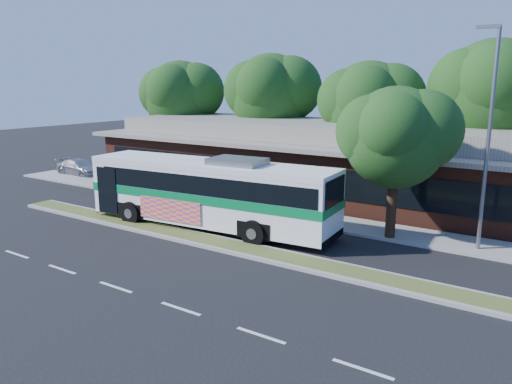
{
  "coord_description": "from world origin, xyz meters",
  "views": [
    {
      "loc": [
        12.98,
        -15.62,
        6.91
      ],
      "look_at": [
        0.55,
        2.84,
        2.0
      ],
      "focal_mm": 35.0,
      "sensor_mm": 36.0,
      "label": 1
    }
  ],
  "objects_px": {
    "transit_bus": "(211,188)",
    "sedan": "(80,167)",
    "sidewalk_tree": "(404,136)",
    "lamp_post": "(488,134)"
  },
  "relations": [
    {
      "from": "transit_bus",
      "to": "sedan",
      "type": "xyz_separation_m",
      "value": [
        -17.12,
        5.4,
        -1.36
      ]
    },
    {
      "from": "lamp_post",
      "to": "sidewalk_tree",
      "type": "relative_size",
      "value": 1.34
    },
    {
      "from": "transit_bus",
      "to": "sidewalk_tree",
      "type": "height_order",
      "value": "sidewalk_tree"
    },
    {
      "from": "lamp_post",
      "to": "sidewalk_tree",
      "type": "bearing_deg",
      "value": -173.17
    },
    {
      "from": "lamp_post",
      "to": "sedan",
      "type": "distance_m",
      "value": 28.82
    },
    {
      "from": "transit_bus",
      "to": "sidewalk_tree",
      "type": "relative_size",
      "value": 1.88
    },
    {
      "from": "transit_bus",
      "to": "lamp_post",
      "type": "bearing_deg",
      "value": 12.58
    },
    {
      "from": "lamp_post",
      "to": "transit_bus",
      "type": "distance_m",
      "value": 12.24
    },
    {
      "from": "lamp_post",
      "to": "transit_bus",
      "type": "xyz_separation_m",
      "value": [
        -11.32,
        -3.6,
        -2.94
      ]
    },
    {
      "from": "transit_bus",
      "to": "sidewalk_tree",
      "type": "xyz_separation_m",
      "value": [
        8.08,
        3.21,
        2.7
      ]
    }
  ]
}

